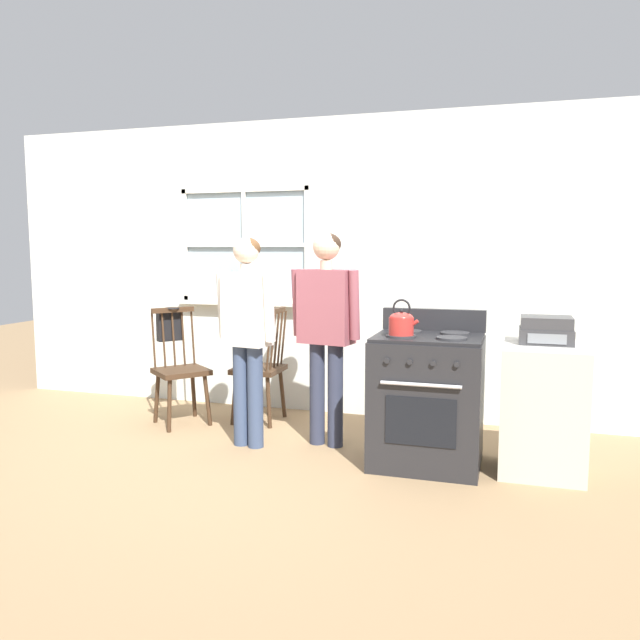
{
  "coord_description": "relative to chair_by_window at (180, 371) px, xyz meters",
  "views": [
    {
      "loc": [
        1.75,
        -4.11,
        1.53
      ],
      "look_at": [
        0.39,
        0.27,
        1.0
      ],
      "focal_mm": 35.0,
      "sensor_mm": 36.0,
      "label": 1
    }
  ],
  "objects": [
    {
      "name": "person_teen_center",
      "position": [
        1.39,
        -0.2,
        0.54
      ],
      "size": [
        0.57,
        0.28,
        1.64
      ],
      "rotation": [
        0.0,
        0.0,
        -0.18
      ],
      "color": "#2D3347",
      "rests_on": "ground_plane"
    },
    {
      "name": "wall_back",
      "position": [
        1.04,
        0.78,
        0.87
      ],
      "size": [
        6.4,
        0.16,
        2.7
      ],
      "color": "silver",
      "rests_on": "ground_plane"
    },
    {
      "name": "side_counter",
      "position": [
        2.96,
        -0.36,
        -0.02
      ],
      "size": [
        0.55,
        0.5,
        0.9
      ],
      "color": "beige",
      "rests_on": "ground_plane"
    },
    {
      "name": "kettle",
      "position": [
        2.02,
        -0.54,
        0.56
      ],
      "size": [
        0.21,
        0.17,
        0.25
      ],
      "color": "red",
      "rests_on": "stove"
    },
    {
      "name": "handbag",
      "position": [
        -0.18,
        0.15,
        0.38
      ],
      "size": [
        0.25,
        0.25,
        0.31
      ],
      "color": "black",
      "rests_on": "chair_by_window"
    },
    {
      "name": "stereo",
      "position": [
        2.96,
        -0.38,
        0.52
      ],
      "size": [
        0.34,
        0.29,
        0.18
      ],
      "color": "#38383A",
      "rests_on": "side_counter"
    },
    {
      "name": "chair_by_window",
      "position": [
        0.0,
        0.0,
        0.0
      ],
      "size": [
        0.58,
        0.58,
        1.01
      ],
      "rotation": [
        0.0,
        0.0,
        0.88
      ],
      "color": "#3D2819",
      "rests_on": "ground_plane"
    },
    {
      "name": "chair_near_wall",
      "position": [
        0.64,
        0.28,
        0.0
      ],
      "size": [
        0.41,
        0.42,
        1.01
      ],
      "rotation": [
        0.0,
        0.0,
        -1.56
      ],
      "color": "#3D2819",
      "rests_on": "ground_plane"
    },
    {
      "name": "person_elderly_left",
      "position": [
        0.82,
        -0.4,
        0.5
      ],
      "size": [
        0.51,
        0.27,
        1.61
      ],
      "rotation": [
        0.0,
        0.0,
        -0.17
      ],
      "color": "#384766",
      "rests_on": "ground_plane"
    },
    {
      "name": "stove",
      "position": [
        2.19,
        -0.41,
        0.01
      ],
      "size": [
        0.75,
        0.68,
        1.08
      ],
      "color": "#232326",
      "rests_on": "ground_plane"
    },
    {
      "name": "ground_plane",
      "position": [
        0.99,
        -0.62,
        -0.47
      ],
      "size": [
        16.0,
        16.0,
        0.0
      ],
      "primitive_type": "plane",
      "color": "#937551"
    },
    {
      "name": "potted_plant",
      "position": [
        0.18,
        0.69,
        0.64
      ],
      "size": [
        0.13,
        0.13,
        0.32
      ],
      "color": "#42474C",
      "rests_on": "wall_back"
    }
  ]
}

